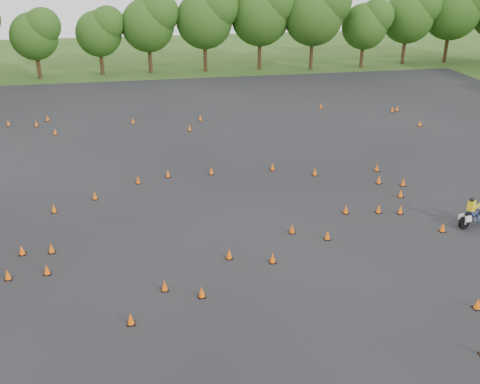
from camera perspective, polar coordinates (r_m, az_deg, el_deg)
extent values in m
plane|color=#2D5119|center=(24.64, 1.70, -6.32)|extent=(140.00, 140.00, 0.00)
plane|color=black|center=(29.86, -0.70, -0.54)|extent=(62.00, 62.00, 0.00)
cone|color=#FA600A|center=(26.16, 5.57, -3.91)|extent=(0.26, 0.26, 0.45)
cone|color=#FA600A|center=(24.30, -19.92, -7.79)|extent=(0.26, 0.26, 0.45)
cone|color=#FA600A|center=(21.56, -4.10, -10.60)|extent=(0.26, 0.26, 0.45)
cone|color=#FA600A|center=(27.98, 20.82, -3.54)|extent=(0.26, 0.26, 0.45)
cone|color=#FA600A|center=(25.81, 9.32, -4.56)|extent=(0.26, 0.26, 0.45)
cone|color=#FA600A|center=(43.75, -4.26, 7.88)|extent=(0.26, 0.26, 0.45)
cone|color=#FA600A|center=(28.47, 11.23, -1.83)|extent=(0.26, 0.26, 0.45)
cone|color=#FA600A|center=(47.73, 8.63, 9.07)|extent=(0.26, 0.26, 0.45)
cone|color=#FA600A|center=(29.13, 16.74, -1.82)|extent=(0.26, 0.26, 0.45)
cone|color=#FA600A|center=(30.59, -15.24, -0.35)|extent=(0.26, 0.26, 0.45)
cone|color=#FA600A|center=(23.72, 3.50, -7.04)|extent=(0.26, 0.26, 0.45)
cone|color=#FA600A|center=(20.54, -11.59, -13.14)|extent=(0.26, 0.26, 0.45)
cone|color=#FA600A|center=(32.60, 14.60, 1.27)|extent=(0.26, 0.26, 0.45)
cone|color=#FA600A|center=(32.11, -10.83, 1.29)|extent=(0.26, 0.26, 0.45)
cone|color=#FA600A|center=(31.09, 16.77, -0.14)|extent=(0.26, 0.26, 0.45)
cone|color=#FA600A|center=(25.87, -19.49, -5.67)|extent=(0.26, 0.26, 0.45)
cone|color=#FA600A|center=(42.52, -19.14, 6.10)|extent=(0.26, 0.26, 0.45)
cone|color=#FA600A|center=(33.53, 3.50, 2.70)|extent=(0.26, 0.26, 0.45)
cone|color=#FA600A|center=(44.48, 18.64, 6.94)|extent=(0.26, 0.26, 0.45)
cone|color=#FA600A|center=(32.73, -7.71, 1.97)|extent=(0.26, 0.26, 0.45)
cone|color=#FA600A|center=(32.91, -3.07, 2.29)|extent=(0.26, 0.26, 0.45)
cone|color=#FA600A|center=(45.05, -20.91, 6.82)|extent=(0.26, 0.26, 0.45)
cone|color=#FA600A|center=(43.72, -11.36, 7.46)|extent=(0.26, 0.26, 0.45)
cone|color=#FA600A|center=(46.11, -23.49, 6.78)|extent=(0.26, 0.26, 0.45)
cone|color=#FA600A|center=(26.19, -22.26, -5.76)|extent=(0.26, 0.26, 0.45)
cone|color=#FA600A|center=(46.24, -19.85, 7.41)|extent=(0.26, 0.26, 0.45)
cone|color=#FA600A|center=(24.55, -23.55, -8.09)|extent=(0.26, 0.26, 0.45)
cone|color=#FA600A|center=(23.96, -1.17, -6.64)|extent=(0.26, 0.26, 0.45)
cone|color=#FA600A|center=(47.87, 15.95, 8.46)|extent=(0.26, 0.26, 0.45)
cone|color=#FA600A|center=(34.42, 14.40, 2.53)|extent=(0.26, 0.26, 0.45)
cone|color=#FA600A|center=(41.27, -5.41, 6.83)|extent=(0.26, 0.26, 0.45)
cone|color=#FA600A|center=(22.79, 24.02, -10.82)|extent=(0.26, 0.26, 0.45)
cone|color=#FA600A|center=(48.34, 16.41, 8.55)|extent=(0.26, 0.26, 0.45)
cone|color=#FA600A|center=(28.92, 14.58, -1.75)|extent=(0.26, 0.26, 0.45)
cone|color=#FA600A|center=(29.70, -19.25, -1.66)|extent=(0.26, 0.26, 0.45)
cone|color=#FA600A|center=(32.64, 17.02, 1.01)|extent=(0.26, 0.26, 0.45)
cone|color=#FA600A|center=(33.02, 7.99, 2.15)|extent=(0.26, 0.26, 0.45)
cone|color=#FA600A|center=(22.10, -8.06, -9.85)|extent=(0.26, 0.26, 0.45)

